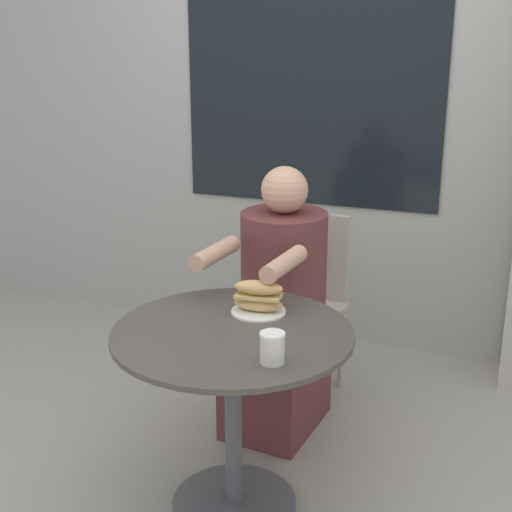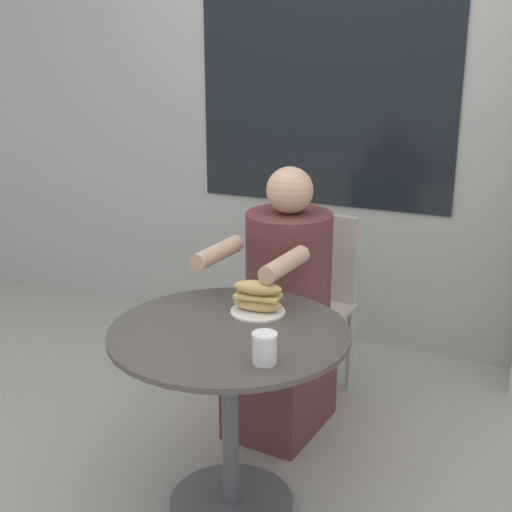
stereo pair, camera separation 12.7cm
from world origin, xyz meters
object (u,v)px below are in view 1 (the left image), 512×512
(seated_diner, at_px, (279,320))
(sandwich_on_plate, at_px, (258,298))
(cafe_table, at_px, (233,378))
(drink_cup, at_px, (272,348))
(diner_chair, at_px, (306,288))

(seated_diner, relative_size, sandwich_on_plate, 5.79)
(cafe_table, height_order, drink_cup, drink_cup)
(diner_chair, bearing_deg, cafe_table, 96.94)
(sandwich_on_plate, relative_size, drink_cup, 1.99)
(diner_chair, bearing_deg, seated_diner, 93.37)
(seated_diner, height_order, drink_cup, seated_diner)
(seated_diner, bearing_deg, cafe_table, 98.96)
(diner_chair, relative_size, drink_cup, 8.66)
(cafe_table, bearing_deg, diner_chair, 91.57)
(cafe_table, distance_m, drink_cup, 0.36)
(cafe_table, relative_size, drink_cup, 8.35)
(cafe_table, relative_size, diner_chair, 0.96)
(seated_diner, relative_size, drink_cup, 11.52)
(diner_chair, height_order, sandwich_on_plate, diner_chair)
(cafe_table, relative_size, sandwich_on_plate, 4.20)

